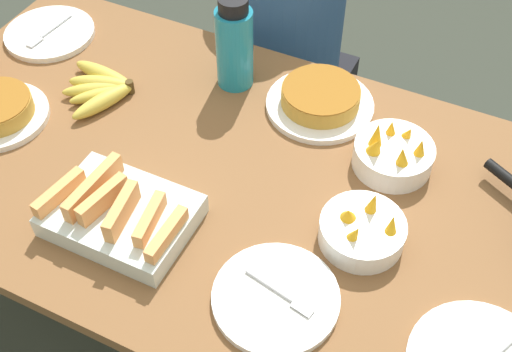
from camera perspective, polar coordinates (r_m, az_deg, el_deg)
name	(u,v)px	position (r m, az deg, el deg)	size (l,w,h in m)	color
ground_plane	(256,340)	(2.02, 0.00, -14.39)	(14.00, 14.00, 0.00)	#383D33
dining_table	(256,210)	(1.48, 0.00, -3.04)	(1.79, 0.90, 0.73)	brown
banana_bunch	(102,88)	(1.65, -13.51, 7.64)	(0.20, 0.20, 0.04)	gold
melon_tray	(120,214)	(1.35, -12.00, -3.28)	(0.29, 0.21, 0.10)	silver
frittata_plate_center	(320,99)	(1.57, 5.73, 6.79)	(0.26, 0.26, 0.06)	white
empty_plate_far_left	(50,33)	(1.89, -17.86, 11.98)	(0.24, 0.24, 0.02)	white
empty_plate_far_right	(276,298)	(1.23, 1.77, -10.78)	(0.24, 0.24, 0.02)	white
fruit_bowl_mango	(393,154)	(1.46, 12.06, 1.92)	(0.18, 0.18, 0.11)	white
fruit_bowl_citrus	(362,230)	(1.31, 9.42, -4.78)	(0.17, 0.17, 0.11)	white
water_bottle	(234,44)	(1.59, -1.93, 11.61)	(0.09, 0.09, 0.24)	teal
person_figure	(282,62)	(2.11, 2.32, 10.11)	(0.40, 0.40, 1.20)	black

